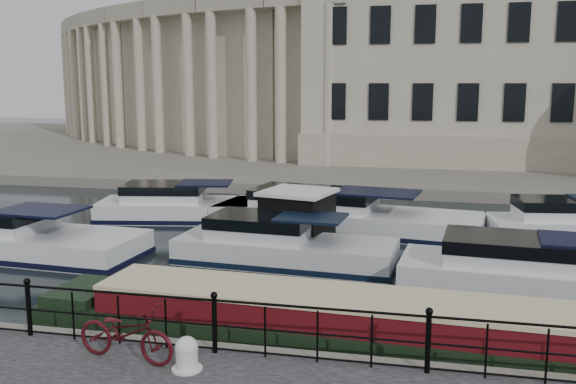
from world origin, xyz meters
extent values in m
plane|color=black|center=(0.00, 0.00, 0.00)|extent=(160.00, 160.00, 0.00)
cube|color=#6B665B|center=(0.00, 39.00, 0.28)|extent=(120.00, 42.00, 0.55)
cylinder|color=black|center=(-4.00, -2.25, 1.10)|extent=(0.10, 0.10, 1.10)
sphere|color=black|center=(-4.00, -2.25, 1.70)|extent=(0.14, 0.14, 0.14)
cylinder|color=black|center=(0.00, -2.25, 1.10)|extent=(0.10, 0.10, 1.10)
sphere|color=black|center=(0.00, -2.25, 1.70)|extent=(0.14, 0.14, 0.14)
cylinder|color=black|center=(4.00, -2.25, 1.10)|extent=(0.10, 0.10, 1.10)
sphere|color=black|center=(4.00, -2.25, 1.70)|extent=(0.14, 0.14, 0.14)
cylinder|color=black|center=(0.00, -2.25, 1.60)|extent=(24.00, 0.05, 0.05)
cylinder|color=black|center=(0.00, -2.25, 1.10)|extent=(24.00, 0.04, 0.04)
cylinder|color=black|center=(0.00, -2.25, 0.63)|extent=(24.00, 0.04, 0.04)
cube|color=#ADA38C|center=(6.00, 33.00, 7.55)|extent=(20.00, 14.00, 14.00)
cube|color=#9E937F|center=(6.00, 33.00, 1.55)|extent=(20.30, 14.30, 2.00)
cube|color=#ADA38C|center=(-3.33, 29.02, 6.05)|extent=(5.73, 4.06, 11.00)
cylinder|color=#ADA38C|center=(-2.28, 26.16, 5.45)|extent=(0.70, 0.70, 9.80)
cylinder|color=#ADA38C|center=(-5.49, 26.87, 5.45)|extent=(0.70, 0.70, 9.80)
cube|color=#ADA38C|center=(-8.29, 30.44, 6.05)|extent=(5.90, 4.56, 11.00)
cube|color=#9E937F|center=(-8.95, 28.56, 10.95)|extent=(5.62, 3.30, 1.20)
cylinder|color=#ADA38C|center=(-7.59, 27.47, 5.45)|extent=(0.70, 0.70, 9.80)
cylinder|color=#ADA38C|center=(-10.69, 28.56, 5.45)|extent=(0.70, 0.70, 9.80)
cube|color=#ADA38C|center=(-13.04, 32.44, 6.05)|extent=(5.99, 4.99, 11.00)
cube|color=#9E937F|center=(-13.92, 30.65, 10.95)|extent=(5.55, 3.83, 1.20)
cylinder|color=#ADA38C|center=(-12.70, 29.41, 5.45)|extent=(0.70, 0.70, 9.80)
cylinder|color=#ADA38C|center=(-15.65, 30.87, 5.45)|extent=(0.70, 0.70, 9.80)
cube|color=#ADA38C|center=(-17.52, 35.00, 6.05)|extent=(5.99, 5.36, 11.00)
cube|color=#9E937F|center=(-18.61, 33.33, 10.95)|extent=(5.40, 4.29, 1.20)
cylinder|color=#ADA38C|center=(-17.55, 31.95, 5.45)|extent=(0.70, 0.70, 9.80)
cylinder|color=#ADA38C|center=(-20.30, 33.75, 5.45)|extent=(0.70, 0.70, 9.80)
cube|color=#ADA38C|center=(-21.66, 38.07, 6.05)|extent=(5.91, 5.64, 11.00)
cube|color=#9E937F|center=(-22.94, 36.54, 10.95)|extent=(5.16, 4.70, 1.20)
cylinder|color=#ADA38C|center=(-22.05, 35.05, 5.45)|extent=(0.70, 0.70, 9.80)
cylinder|color=#ADA38C|center=(-24.57, 37.16, 5.45)|extent=(0.70, 0.70, 9.80)
cube|color=#ADA38C|center=(-25.40, 41.62, 6.05)|extent=(5.74, 5.85, 11.00)
cube|color=#9E937F|center=(-26.86, 40.25, 10.95)|extent=(4.86, 5.04, 1.20)
cylinder|color=#ADA38C|center=(-26.15, 38.67, 5.45)|extent=(0.70, 0.70, 9.80)
cylinder|color=#ADA38C|center=(-28.40, 41.06, 5.45)|extent=(0.70, 0.70, 9.80)
cube|color=#ADA38C|center=(-28.69, 45.59, 6.05)|extent=(5.49, 5.97, 11.00)
cube|color=#9E937F|center=(-30.30, 44.41, 10.95)|extent=(4.48, 5.30, 1.20)
cylinder|color=#ADA38C|center=(-29.79, 42.75, 5.45)|extent=(0.70, 0.70, 9.80)
cylinder|color=#ADA38C|center=(-31.73, 45.40, 5.45)|extent=(0.70, 0.70, 9.80)
cube|color=#ADA38C|center=(-31.48, 49.93, 6.05)|extent=(5.16, 6.00, 11.00)
cube|color=#9E937F|center=(-33.23, 48.95, 10.95)|extent=(4.04, 5.49, 1.20)
cylinder|color=#ADA38C|center=(-32.92, 47.24, 5.45)|extent=(0.70, 0.70, 9.80)
cylinder|color=#ADA38C|center=(-34.53, 50.10, 5.45)|extent=(0.70, 0.70, 9.80)
cube|color=#ADA38C|center=(-33.74, 54.56, 6.05)|extent=(4.76, 5.95, 11.00)
cube|color=#9E937F|center=(-35.58, 53.80, 10.95)|extent=(3.54, 5.60, 1.20)
cylinder|color=#ADA38C|center=(-35.48, 52.07, 5.45)|extent=(0.70, 0.70, 9.80)
cylinder|color=#ADA38C|center=(-36.74, 55.10, 5.45)|extent=(0.70, 0.70, 9.80)
imported|color=#430C12|center=(-1.50, -2.94, 1.09)|extent=(2.14, 1.04, 1.08)
cylinder|color=silver|center=(-0.25, -3.08, 0.76)|extent=(0.40, 0.40, 0.42)
sphere|color=silver|center=(-0.25, -3.08, 0.97)|extent=(0.42, 0.42, 0.42)
cylinder|color=silver|center=(-0.25, -3.08, 0.57)|extent=(0.56, 0.56, 0.04)
cube|color=black|center=(2.98, -0.25, 0.10)|extent=(15.82, 2.94, 0.94)
cube|color=#580C12|center=(2.98, -0.25, 0.75)|extent=(12.66, 2.46, 0.73)
cube|color=beige|center=(2.98, -0.25, 1.15)|extent=(12.67, 2.52, 0.10)
cube|color=#6B665B|center=(-0.38, 7.50, 0.05)|extent=(3.49, 3.12, 0.25)
cube|color=black|center=(-0.38, 7.50, 1.10)|extent=(2.40, 2.40, 1.80)
cube|color=white|center=(-0.38, 7.50, 2.05)|extent=(2.64, 2.64, 0.12)
cube|color=white|center=(-9.56, 5.13, 0.20)|extent=(8.92, 3.54, 1.20)
cube|color=black|center=(-9.56, 5.13, 0.12)|extent=(9.00, 3.58, 0.18)
cube|color=black|center=(-8.51, 5.05, 1.55)|extent=(2.76, 2.24, 0.08)
cube|color=silver|center=(-0.45, 5.93, 0.20)|extent=(7.08, 2.99, 1.20)
cube|color=black|center=(-0.45, 5.93, 0.12)|extent=(7.15, 3.02, 0.18)
cube|color=silver|center=(-1.28, 5.99, 1.05)|extent=(3.26, 2.26, 0.90)
cube|color=black|center=(0.38, 5.87, 1.55)|extent=(2.20, 1.88, 0.08)
cube|color=white|center=(7.11, 4.54, 0.20)|extent=(7.94, 3.28, 1.20)
cube|color=black|center=(7.11, 4.54, 0.12)|extent=(8.02, 3.31, 0.18)
cube|color=white|center=(6.18, 4.63, 1.05)|extent=(3.66, 2.43, 0.90)
cube|color=white|center=(-6.04, 11.52, 0.20)|extent=(7.47, 3.85, 1.20)
cube|color=black|center=(-6.04, 11.52, 0.12)|extent=(7.55, 3.89, 0.18)
cube|color=white|center=(-6.88, 11.37, 1.05)|extent=(3.54, 2.68, 0.90)
cube|color=black|center=(-5.20, 11.68, 1.55)|extent=(2.43, 2.18, 0.08)
cube|color=white|center=(0.76, 11.11, 0.20)|extent=(10.75, 4.52, 1.20)
cube|color=black|center=(0.76, 11.11, 0.12)|extent=(10.86, 4.56, 0.18)
cube|color=white|center=(-0.48, 11.29, 1.05)|extent=(5.00, 3.14, 0.90)
cube|color=black|center=(1.99, 10.92, 1.55)|extent=(3.40, 2.55, 0.08)
cube|color=white|center=(9.23, 11.22, 0.20)|extent=(6.44, 3.09, 1.20)
cube|color=black|center=(9.23, 11.22, 0.12)|extent=(6.50, 3.12, 0.18)
cube|color=white|center=(8.50, 11.11, 1.05)|extent=(3.02, 2.20, 0.90)
camera|label=1|loc=(3.90, -13.33, 5.69)|focal=40.00mm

